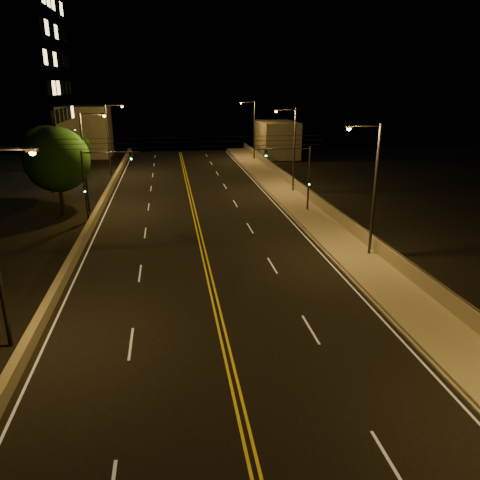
{
  "coord_description": "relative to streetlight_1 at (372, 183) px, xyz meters",
  "views": [
    {
      "loc": [
        -2.3,
        -9.95,
        11.9
      ],
      "look_at": [
        2.0,
        18.0,
        2.5
      ],
      "focal_mm": 35.0,
      "sensor_mm": 36.0,
      "label": 1
    }
  ],
  "objects": [
    {
      "name": "parapet_wall",
      "position": [
        0.92,
        -0.12,
        -4.66
      ],
      "size": [
        0.3,
        120.0,
        1.0
      ],
      "primitive_type": "cube",
      "color": "gray",
      "rests_on": "sidewalk"
    },
    {
      "name": "curb",
      "position": [
        -2.6,
        -0.12,
        -5.38
      ],
      "size": [
        0.14,
        120.0,
        0.15
      ],
      "primitive_type": "cube",
      "color": "gray",
      "rests_on": "ground"
    },
    {
      "name": "road",
      "position": [
        -11.53,
        -0.12,
        -5.45
      ],
      "size": [
        18.0,
        120.0,
        0.02
      ],
      "primitive_type": "cube",
      "color": "black",
      "rests_on": "ground"
    },
    {
      "name": "streetlight_2",
      "position": [
        0.0,
        21.41,
        0.0
      ],
      "size": [
        2.55,
        0.28,
        9.48
      ],
      "color": "#2D2D33",
      "rests_on": "ground"
    },
    {
      "name": "streetlight_6",
      "position": [
        -21.46,
        36.12,
        0.0
      ],
      "size": [
        2.55,
        0.28,
        9.48
      ],
      "color": "#2D2D33",
      "rests_on": "ground"
    },
    {
      "name": "tree_1",
      "position": [
        -27.19,
        25.86,
        -0.62
      ],
      "size": [
        5.66,
        5.66,
        7.67
      ],
      "color": "black",
      "rests_on": "ground"
    },
    {
      "name": "distant_building_right",
      "position": [
        4.97,
        50.05,
        -2.47
      ],
      "size": [
        6.0,
        10.0,
        5.96
      ],
      "primitive_type": "cube",
      "color": "gray",
      "rests_on": "ground"
    },
    {
      "name": "parapet_rail",
      "position": [
        0.92,
        -0.12,
        -4.13
      ],
      "size": [
        0.06,
        120.0,
        0.06
      ],
      "primitive_type": "cylinder",
      "rotation": [
        1.57,
        0.0,
        0.0
      ],
      "color": "black",
      "rests_on": "parapet_wall"
    },
    {
      "name": "traffic_signal_right",
      "position": [
        -1.5,
        12.88,
        -1.42
      ],
      "size": [
        5.11,
        0.31,
        6.42
      ],
      "color": "#2D2D33",
      "rests_on": "ground"
    },
    {
      "name": "lane_markings",
      "position": [
        -11.53,
        -0.19,
        -5.43
      ],
      "size": [
        17.32,
        116.0,
        0.0
      ],
      "color": "silver",
      "rests_on": "road"
    },
    {
      "name": "sidewalk",
      "position": [
        -0.73,
        -0.12,
        -5.31
      ],
      "size": [
        3.6,
        120.0,
        0.3
      ],
      "primitive_type": "cube",
      "color": "gray",
      "rests_on": "ground"
    },
    {
      "name": "overhead_wires",
      "position": [
        -11.53,
        9.38,
        1.94
      ],
      "size": [
        22.0,
        0.03,
        0.83
      ],
      "color": "black"
    },
    {
      "name": "distant_building_left",
      "position": [
        -27.53,
        55.16,
        -1.19
      ],
      "size": [
        8.0,
        8.0,
        8.53
      ],
      "primitive_type": "cube",
      "color": "gray",
      "rests_on": "ground"
    },
    {
      "name": "jersey_barrier",
      "position": [
        -20.72,
        -0.12,
        -5.08
      ],
      "size": [
        0.45,
        120.0,
        0.76
      ],
      "primitive_type": "cube",
      "color": "gray",
      "rests_on": "ground"
    },
    {
      "name": "tree_2",
      "position": [
        -25.95,
        33.09,
        -1.39
      ],
      "size": [
        4.76,
        4.76,
        6.46
      ],
      "color": "black",
      "rests_on": "ground"
    },
    {
      "name": "streetlight_5",
      "position": [
        -21.46,
        16.41,
        0.0
      ],
      "size": [
        2.55,
        0.28,
        9.48
      ],
      "color": "#2D2D33",
      "rests_on": "ground"
    },
    {
      "name": "streetlight_1",
      "position": [
        0.0,
        0.0,
        0.0
      ],
      "size": [
        2.55,
        0.28,
        9.48
      ],
      "color": "#2D2D33",
      "rests_on": "ground"
    },
    {
      "name": "traffic_signal_left",
      "position": [
        -20.36,
        12.88,
        -1.42
      ],
      "size": [
        5.11,
        0.31,
        6.42
      ],
      "color": "#2D2D33",
      "rests_on": "ground"
    },
    {
      "name": "streetlight_3",
      "position": [
        0.0,
        46.24,
        0.0
      ],
      "size": [
        2.55,
        0.28,
        9.48
      ],
      "color": "#2D2D33",
      "rests_on": "ground"
    },
    {
      "name": "tree_0",
      "position": [
        -24.16,
        16.11,
        -0.24
      ],
      "size": [
        6.1,
        6.1,
        8.27
      ],
      "color": "black",
      "rests_on": "ground"
    }
  ]
}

